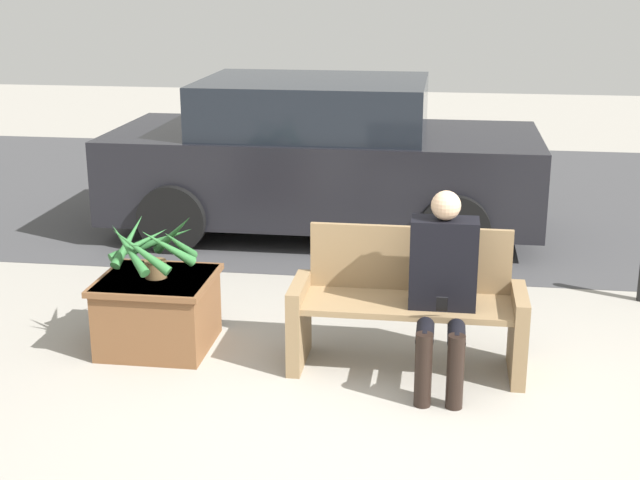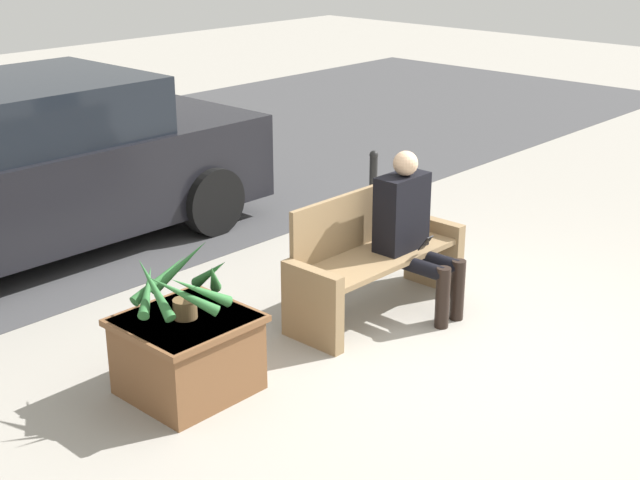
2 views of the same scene
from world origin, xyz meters
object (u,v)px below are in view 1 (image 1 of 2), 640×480
(person_seated, at_px, (443,281))
(potted_plant, at_px, (153,247))
(bench, at_px, (408,306))
(planter_box, at_px, (158,309))
(parked_car, at_px, (322,158))

(person_seated, relative_size, potted_plant, 1.86)
(bench, relative_size, planter_box, 1.97)
(bench, bearing_deg, person_seated, -40.44)
(potted_plant, xyz_separation_m, parked_car, (0.73, 3.01, 0.02))
(parked_car, bearing_deg, potted_plant, -103.61)
(person_seated, bearing_deg, bench, 139.56)
(person_seated, distance_m, planter_box, 1.99)
(bench, distance_m, planter_box, 1.72)
(potted_plant, bearing_deg, bench, -2.33)
(bench, distance_m, person_seated, 0.38)
(planter_box, height_order, parked_car, parked_car)
(planter_box, xyz_separation_m, parked_car, (0.72, 3.02, 0.47))
(bench, xyz_separation_m, potted_plant, (-1.73, 0.07, 0.31))
(planter_box, bearing_deg, person_seated, -7.42)
(person_seated, relative_size, planter_box, 1.60)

